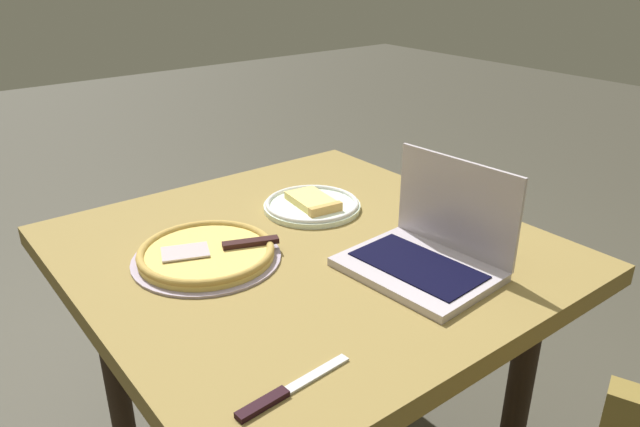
{
  "coord_description": "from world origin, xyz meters",
  "views": [
    {
      "loc": [
        1.0,
        -0.74,
        1.37
      ],
      "look_at": [
        -0.01,
        0.05,
        0.8
      ],
      "focal_mm": 33.59,
      "sensor_mm": 36.0,
      "label": 1
    }
  ],
  "objects_px": {
    "pizza_tray": "(207,253)",
    "table_knife": "(284,392)",
    "dining_table": "(307,279)",
    "pizza_plate": "(312,205)",
    "laptop": "(430,248)"
  },
  "relations": [
    {
      "from": "laptop",
      "to": "pizza_tray",
      "type": "xyz_separation_m",
      "value": [
        -0.33,
        -0.36,
        -0.03
      ]
    },
    {
      "from": "pizza_plate",
      "to": "table_knife",
      "type": "distance_m",
      "value": 0.72
    },
    {
      "from": "dining_table",
      "to": "pizza_tray",
      "type": "height_order",
      "value": "pizza_tray"
    },
    {
      "from": "pizza_plate",
      "to": "pizza_tray",
      "type": "xyz_separation_m",
      "value": [
        0.08,
        -0.35,
        0.0
      ]
    },
    {
      "from": "pizza_plate",
      "to": "pizza_tray",
      "type": "relative_size",
      "value": 0.78
    },
    {
      "from": "pizza_plate",
      "to": "table_knife",
      "type": "height_order",
      "value": "pizza_plate"
    },
    {
      "from": "laptop",
      "to": "pizza_plate",
      "type": "bearing_deg",
      "value": -178.81
    },
    {
      "from": "pizza_tray",
      "to": "table_knife",
      "type": "xyz_separation_m",
      "value": [
        0.47,
        -0.12,
        -0.01
      ]
    },
    {
      "from": "dining_table",
      "to": "table_knife",
      "type": "relative_size",
      "value": 4.71
    },
    {
      "from": "laptop",
      "to": "table_knife",
      "type": "distance_m",
      "value": 0.5
    },
    {
      "from": "laptop",
      "to": "pizza_tray",
      "type": "height_order",
      "value": "laptop"
    },
    {
      "from": "pizza_plate",
      "to": "laptop",
      "type": "bearing_deg",
      "value": 1.19
    },
    {
      "from": "pizza_tray",
      "to": "dining_table",
      "type": "bearing_deg",
      "value": 69.98
    },
    {
      "from": "dining_table",
      "to": "laptop",
      "type": "relative_size",
      "value": 3.19
    },
    {
      "from": "pizza_plate",
      "to": "dining_table",
      "type": "bearing_deg",
      "value": -40.95
    }
  ]
}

